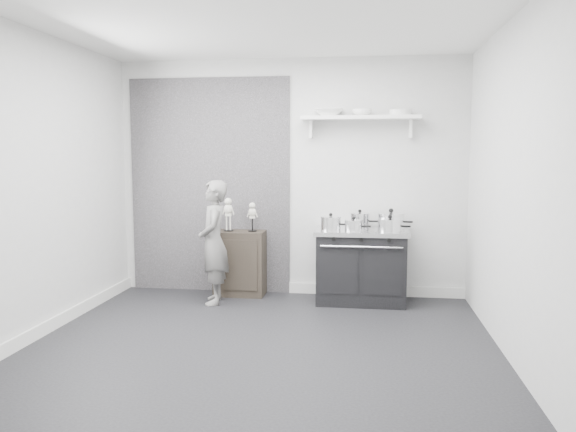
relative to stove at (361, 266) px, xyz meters
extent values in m
plane|color=black|center=(-0.83, -1.48, -0.41)|extent=(4.00, 4.00, 0.00)
cube|color=#B5B5B3|center=(-0.83, 0.32, 0.94)|extent=(4.00, 0.02, 2.70)
cube|color=#B5B5B3|center=(-0.83, -3.28, 0.94)|extent=(4.00, 0.02, 2.70)
cube|color=#B5B5B3|center=(-2.83, -1.48, 0.94)|extent=(0.02, 3.60, 2.70)
cube|color=#B5B5B3|center=(1.17, -1.48, 0.94)|extent=(0.02, 3.60, 2.70)
cube|color=silver|center=(-0.83, -1.48, 2.29)|extent=(4.00, 3.60, 0.02)
cube|color=black|center=(-1.78, 0.31, 0.84)|extent=(1.90, 0.02, 2.50)
cube|color=silver|center=(0.17, 0.30, -0.35)|extent=(2.00, 0.03, 0.12)
cube|color=silver|center=(-2.81, -1.48, -0.35)|extent=(0.03, 3.60, 0.12)
cube|color=silver|center=(-0.03, 0.19, 1.61)|extent=(1.30, 0.26, 0.04)
cube|color=silver|center=(-0.58, 0.26, 1.49)|extent=(0.03, 0.12, 0.20)
cube|color=silver|center=(0.52, 0.26, 1.49)|extent=(0.03, 0.12, 0.20)
cube|color=black|center=(0.00, 0.00, -0.03)|extent=(0.95, 0.57, 0.76)
cube|color=silver|center=(0.00, 0.00, 0.38)|extent=(1.01, 0.61, 0.05)
cube|color=black|center=(-0.23, -0.28, -0.01)|extent=(0.40, 0.02, 0.49)
cube|color=black|center=(0.23, -0.28, -0.01)|extent=(0.40, 0.02, 0.49)
cylinder|color=silver|center=(0.00, -0.31, 0.26)|extent=(0.85, 0.02, 0.02)
cylinder|color=black|center=(-0.28, -0.29, 0.33)|extent=(0.04, 0.03, 0.04)
cylinder|color=black|center=(0.00, -0.29, 0.33)|extent=(0.04, 0.03, 0.04)
cylinder|color=black|center=(0.28, -0.29, 0.33)|extent=(0.04, 0.03, 0.04)
cube|color=black|center=(-1.39, 0.13, -0.03)|extent=(0.57, 0.33, 0.74)
imported|color=slate|center=(-1.59, -0.26, 0.26)|extent=(0.43, 0.55, 1.34)
cylinder|color=silver|center=(-0.33, -0.12, 0.47)|extent=(0.21, 0.21, 0.14)
cylinder|color=silver|center=(-0.33, -0.12, 0.54)|extent=(0.22, 0.22, 0.01)
sphere|color=black|center=(-0.33, -0.12, 0.57)|extent=(0.04, 0.04, 0.04)
cylinder|color=black|center=(-0.18, -0.12, 0.47)|extent=(0.10, 0.02, 0.02)
cylinder|color=silver|center=(-0.02, 0.13, 0.48)|extent=(0.22, 0.22, 0.15)
cylinder|color=silver|center=(-0.02, 0.13, 0.56)|extent=(0.23, 0.23, 0.01)
sphere|color=black|center=(-0.02, 0.13, 0.59)|extent=(0.04, 0.04, 0.04)
cylinder|color=black|center=(0.13, 0.13, 0.48)|extent=(0.10, 0.02, 0.02)
cylinder|color=silver|center=(0.32, 0.09, 0.48)|extent=(0.29, 0.29, 0.16)
cylinder|color=silver|center=(0.32, 0.09, 0.57)|extent=(0.30, 0.30, 0.01)
sphere|color=black|center=(0.32, 0.09, 0.60)|extent=(0.05, 0.05, 0.05)
cylinder|color=black|center=(0.50, 0.09, 0.48)|extent=(0.10, 0.02, 0.02)
cylinder|color=silver|center=(0.29, -0.16, 0.46)|extent=(0.25, 0.25, 0.12)
cylinder|color=silver|center=(0.29, -0.16, 0.53)|extent=(0.26, 0.26, 0.01)
sphere|color=black|center=(0.29, -0.16, 0.56)|extent=(0.05, 0.05, 0.05)
cylinder|color=black|center=(0.46, -0.16, 0.46)|extent=(0.10, 0.02, 0.02)
cylinder|color=silver|center=(-0.09, -0.15, 0.45)|extent=(0.19, 0.19, 0.10)
cylinder|color=silver|center=(-0.09, -0.15, 0.51)|extent=(0.19, 0.19, 0.01)
sphere|color=black|center=(-0.09, -0.15, 0.54)|extent=(0.03, 0.03, 0.03)
cylinder|color=black|center=(0.05, -0.15, 0.45)|extent=(0.10, 0.02, 0.02)
imported|color=white|center=(-0.38, 0.19, 1.67)|extent=(0.32, 0.32, 0.08)
imported|color=white|center=(-0.01, 0.19, 1.67)|extent=(0.22, 0.22, 0.07)
cylinder|color=silver|center=(0.40, 0.19, 1.66)|extent=(0.25, 0.25, 0.06)
camera|label=1|loc=(0.02, -6.10, 1.21)|focal=35.00mm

